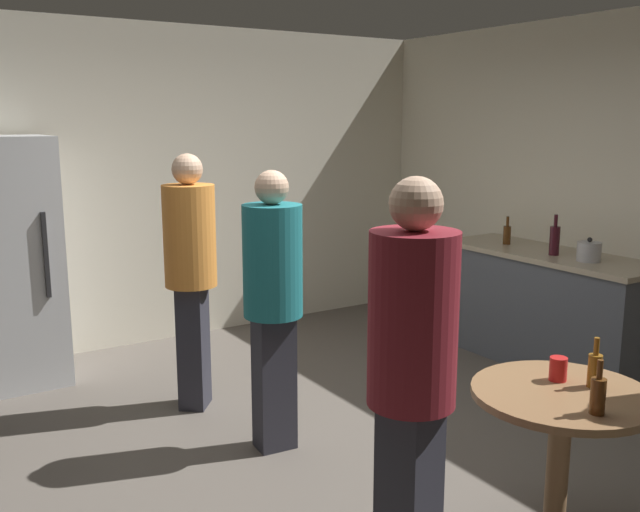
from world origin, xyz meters
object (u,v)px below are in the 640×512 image
(wine_bottle_on_counter, at_px, (555,240))
(beer_bottle_brown, at_px, (598,394))
(person_in_maroon_shirt, at_px, (412,364))
(plastic_cup_red, at_px, (558,369))
(kettle, at_px, (589,251))
(beer_bottle_on_counter, at_px, (507,234))
(foreground_table, at_px, (561,413))
(beer_bottle_amber, at_px, (595,369))
(person_in_orange_shirt, at_px, (191,262))
(person_in_teal_shirt, at_px, (273,290))
(refrigerator, at_px, (6,263))

(wine_bottle_on_counter, bearing_deg, beer_bottle_brown, -136.87)
(person_in_maroon_shirt, bearing_deg, plastic_cup_red, -4.47)
(wine_bottle_on_counter, distance_m, beer_bottle_brown, 2.63)
(kettle, relative_size, beer_bottle_on_counter, 1.06)
(wine_bottle_on_counter, distance_m, foreground_table, 2.43)
(beer_bottle_on_counter, bearing_deg, beer_bottle_brown, -130.38)
(beer_bottle_amber, height_order, person_in_orange_shirt, person_in_orange_shirt)
(beer_bottle_amber, relative_size, person_in_maroon_shirt, 0.13)
(foreground_table, distance_m, person_in_teal_shirt, 1.68)
(beer_bottle_amber, bearing_deg, person_in_maroon_shirt, 174.25)
(person_in_maroon_shirt, bearing_deg, beer_bottle_brown, -28.51)
(beer_bottle_amber, xyz_separation_m, person_in_orange_shirt, (-0.93, 2.39, 0.18))
(beer_bottle_brown, xyz_separation_m, person_in_teal_shirt, (-0.53, 1.76, 0.14))
(person_in_maroon_shirt, bearing_deg, wine_bottle_on_counter, 22.47)
(beer_bottle_brown, bearing_deg, plastic_cup_red, 62.92)
(plastic_cup_red, bearing_deg, foreground_table, -130.53)
(refrigerator, distance_m, beer_bottle_on_counter, 3.87)
(beer_bottle_brown, xyz_separation_m, plastic_cup_red, (0.17, 0.33, -0.03))
(beer_bottle_amber, xyz_separation_m, plastic_cup_red, (-0.07, 0.14, -0.03))
(beer_bottle_on_counter, distance_m, beer_bottle_brown, 3.05)
(beer_bottle_on_counter, height_order, person_in_maroon_shirt, person_in_maroon_shirt)
(foreground_table, xyz_separation_m, person_in_teal_shirt, (-0.62, 1.53, 0.33))
(kettle, distance_m, beer_bottle_brown, 2.46)
(wine_bottle_on_counter, bearing_deg, person_in_teal_shirt, -179.26)
(plastic_cup_red, height_order, person_in_teal_shirt, person_in_teal_shirt)
(person_in_orange_shirt, xyz_separation_m, person_in_teal_shirt, (0.16, -0.82, -0.04))
(person_in_orange_shirt, bearing_deg, person_in_maroon_shirt, -52.11)
(refrigerator, distance_m, kettle, 4.21)
(beer_bottle_on_counter, relative_size, person_in_maroon_shirt, 0.13)
(person_in_teal_shirt, bearing_deg, beer_bottle_amber, 31.27)
(refrigerator, xyz_separation_m, foreground_table, (1.73, -3.49, -0.27))
(wine_bottle_on_counter, distance_m, beer_bottle_on_counter, 0.53)
(wine_bottle_on_counter, height_order, plastic_cup_red, wine_bottle_on_counter)
(foreground_table, height_order, beer_bottle_brown, beer_bottle_brown)
(refrigerator, bearing_deg, foreground_table, -63.67)
(beer_bottle_brown, height_order, plastic_cup_red, beer_bottle_brown)
(kettle, xyz_separation_m, foreground_table, (-1.85, -1.27, -0.34))
(beer_bottle_on_counter, bearing_deg, person_in_maroon_shirt, -143.23)
(kettle, distance_m, person_in_maroon_shirt, 2.94)
(refrigerator, bearing_deg, kettle, -31.80)
(kettle, relative_size, beer_bottle_brown, 1.06)
(beer_bottle_brown, xyz_separation_m, person_in_maroon_shirt, (-0.74, 0.29, 0.19))
(wine_bottle_on_counter, bearing_deg, refrigerator, 151.51)
(beer_bottle_amber, bearing_deg, person_in_orange_shirt, 111.28)
(foreground_table, bearing_deg, wine_bottle_on_counter, 40.45)
(beer_bottle_brown, bearing_deg, kettle, 37.76)
(plastic_cup_red, bearing_deg, beer_bottle_brown, -117.08)
(kettle, relative_size, plastic_cup_red, 2.22)
(refrigerator, height_order, person_in_maroon_shirt, refrigerator)
(beer_bottle_on_counter, xyz_separation_m, beer_bottle_brown, (-1.97, -2.32, -0.17))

